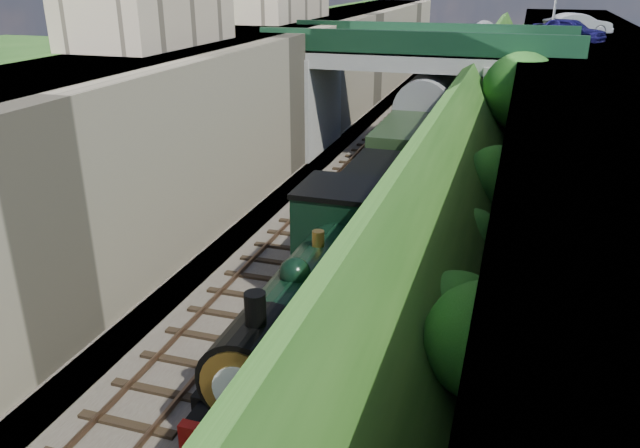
# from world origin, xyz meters

# --- Properties ---
(ground) EXTENTS (160.00, 160.00, 0.00)m
(ground) POSITION_xyz_m (0.00, 0.00, 0.00)
(ground) COLOR #1E4714
(ground) RESTS_ON ground
(trackbed) EXTENTS (10.00, 90.00, 0.20)m
(trackbed) POSITION_xyz_m (0.00, 20.00, 0.10)
(trackbed) COLOR #473F38
(trackbed) RESTS_ON ground
(retaining_wall) EXTENTS (1.00, 90.00, 7.00)m
(retaining_wall) POSITION_xyz_m (-5.50, 20.00, 3.50)
(retaining_wall) COLOR #756B56
(retaining_wall) RESTS_ON ground
(street_plateau_left) EXTENTS (6.00, 90.00, 7.00)m
(street_plateau_left) POSITION_xyz_m (-9.00, 20.00, 3.50)
(street_plateau_left) COLOR #262628
(street_plateau_left) RESTS_ON ground
(street_plateau_right) EXTENTS (8.00, 90.00, 6.25)m
(street_plateau_right) POSITION_xyz_m (9.50, 20.00, 3.12)
(street_plateau_right) COLOR #262628
(street_plateau_right) RESTS_ON ground
(embankment_slope) EXTENTS (4.49, 90.00, 6.36)m
(embankment_slope) POSITION_xyz_m (4.96, 18.76, 2.71)
(embankment_slope) COLOR #1E4714
(embankment_slope) RESTS_ON ground
(track_left) EXTENTS (2.50, 90.00, 0.20)m
(track_left) POSITION_xyz_m (-2.00, 20.00, 0.25)
(track_left) COLOR black
(track_left) RESTS_ON trackbed
(track_right) EXTENTS (2.50, 90.00, 0.20)m
(track_right) POSITION_xyz_m (1.20, 20.00, 0.25)
(track_right) COLOR black
(track_right) RESTS_ON trackbed
(road_bridge) EXTENTS (16.00, 6.40, 7.25)m
(road_bridge) POSITION_xyz_m (0.94, 24.00, 4.08)
(road_bridge) COLOR gray
(road_bridge) RESTS_ON ground
(tree) EXTENTS (3.60, 3.80, 6.60)m
(tree) POSITION_xyz_m (5.91, 20.21, 4.65)
(tree) COLOR black
(tree) RESTS_ON ground
(car_blue) EXTENTS (4.22, 3.14, 1.34)m
(car_blue) POSITION_xyz_m (7.98, 28.20, 6.92)
(car_blue) COLOR #161252
(car_blue) RESTS_ON street_plateau_right
(car_silver) EXTENTS (4.24, 2.88, 1.32)m
(car_silver) POSITION_xyz_m (8.71, 33.10, 6.91)
(car_silver) COLOR #9A9A9E
(car_silver) RESTS_ON street_plateau_right
(locomotive) EXTENTS (3.10, 10.22, 3.83)m
(locomotive) POSITION_xyz_m (1.20, 3.67, 1.89)
(locomotive) COLOR black
(locomotive) RESTS_ON trackbed
(tender) EXTENTS (2.70, 6.00, 3.05)m
(tender) POSITION_xyz_m (1.20, 11.03, 1.62)
(tender) COLOR black
(tender) RESTS_ON trackbed
(coach_front) EXTENTS (2.90, 18.00, 3.70)m
(coach_front) POSITION_xyz_m (1.20, 23.63, 2.05)
(coach_front) COLOR black
(coach_front) RESTS_ON trackbed
(coach_middle) EXTENTS (2.90, 18.00, 3.70)m
(coach_middle) POSITION_xyz_m (1.20, 42.43, 2.05)
(coach_middle) COLOR black
(coach_middle) RESTS_ON trackbed
(coach_rear) EXTENTS (2.90, 18.00, 3.70)m
(coach_rear) POSITION_xyz_m (1.20, 61.23, 2.05)
(coach_rear) COLOR black
(coach_rear) RESTS_ON trackbed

